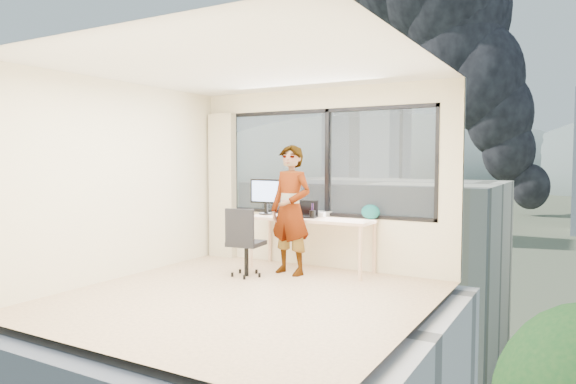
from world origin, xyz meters
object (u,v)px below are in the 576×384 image
Objects in this scene: desk at (311,244)px; chair at (246,241)px; person at (291,210)px; game_console at (320,214)px; monitor at (266,196)px; handbag at (370,212)px; laptop at (305,210)px.

chair is (-0.58, -0.77, 0.10)m from desk.
game_console is (0.14, 0.61, -0.10)m from person.
monitor reaches higher than handbag.
person is (0.45, 0.42, 0.41)m from chair.
handbag is at bearing 3.34° from laptop.
chair is 1.75m from handbag.
laptop reaches higher than game_console.
desk is 0.97m from chair.
laptop reaches higher than handbag.
chair is 3.34× the size of game_console.
desk is at bearing -83.85° from game_console.
desk is 0.96m from handbag.
laptop reaches higher than chair.
desk is 3.34× the size of monitor.
person is at bearing -95.41° from game_console.
handbag is (0.93, 0.58, -0.03)m from person.
monitor is (-0.80, 0.07, 0.64)m from desk.
laptop is 0.92m from handbag.
monitor reaches higher than desk.
laptop is (0.71, -0.10, -0.16)m from monitor.
person is at bearing -110.71° from laptop.
monitor is 0.86m from game_console.
desk is 1.02× the size of person.
monitor reaches higher than game_console.
person is 0.63m from game_console.
desk is 0.63m from person.
monitor is at bearing 157.35° from person.
desk is 0.48m from game_console.
person reaches higher than handbag.
laptop is at bearing -100.58° from game_console.
person is at bearing -161.70° from handbag.
desk is 5.11× the size of laptop.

